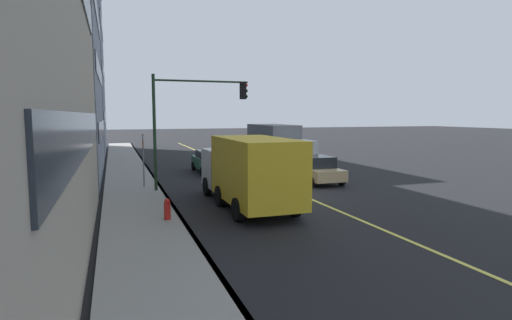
{
  "coord_description": "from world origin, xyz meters",
  "views": [
    {
      "loc": [
        -19.37,
        8.81,
        4.0
      ],
      "look_at": [
        0.37,
        1.98,
        1.72
      ],
      "focal_mm": 29.12,
      "sensor_mm": 36.0,
      "label": 1
    }
  ],
  "objects_px": {
    "street_sign_post": "(143,157)",
    "truck_gray": "(277,145)",
    "car_green": "(210,161)",
    "car_tan": "(316,169)",
    "truck_yellow": "(249,170)",
    "traffic_light_mast": "(191,111)",
    "fire_hydrant": "(167,211)"
  },
  "relations": [
    {
      "from": "car_tan",
      "to": "car_green",
      "type": "bearing_deg",
      "value": 37.51
    },
    {
      "from": "car_green",
      "to": "truck_yellow",
      "type": "bearing_deg",
      "value": 175.73
    },
    {
      "from": "car_green",
      "to": "street_sign_post",
      "type": "distance_m",
      "value": 7.29
    },
    {
      "from": "traffic_light_mast",
      "to": "street_sign_post",
      "type": "bearing_deg",
      "value": 61.65
    },
    {
      "from": "car_green",
      "to": "traffic_light_mast",
      "type": "height_order",
      "value": "traffic_light_mast"
    },
    {
      "from": "street_sign_post",
      "to": "truck_gray",
      "type": "bearing_deg",
      "value": -57.28
    },
    {
      "from": "traffic_light_mast",
      "to": "truck_gray",
      "type": "bearing_deg",
      "value": -45.09
    },
    {
      "from": "car_green",
      "to": "traffic_light_mast",
      "type": "bearing_deg",
      "value": 159.57
    },
    {
      "from": "car_green",
      "to": "street_sign_post",
      "type": "bearing_deg",
      "value": 137.66
    },
    {
      "from": "truck_yellow",
      "to": "truck_gray",
      "type": "relative_size",
      "value": 0.92
    },
    {
      "from": "car_green",
      "to": "truck_gray",
      "type": "xyz_separation_m",
      "value": [
        1.33,
        -5.52,
        0.92
      ]
    },
    {
      "from": "car_green",
      "to": "fire_hydrant",
      "type": "bearing_deg",
      "value": 160.49
    },
    {
      "from": "truck_yellow",
      "to": "truck_gray",
      "type": "height_order",
      "value": "truck_gray"
    },
    {
      "from": "truck_gray",
      "to": "street_sign_post",
      "type": "xyz_separation_m",
      "value": [
        -6.67,
        10.39,
        0.05
      ]
    },
    {
      "from": "car_tan",
      "to": "truck_yellow",
      "type": "xyz_separation_m",
      "value": [
        -4.77,
        5.74,
        0.83
      ]
    },
    {
      "from": "truck_gray",
      "to": "street_sign_post",
      "type": "relative_size",
      "value": 2.84
    },
    {
      "from": "car_tan",
      "to": "truck_yellow",
      "type": "relative_size",
      "value": 0.5
    },
    {
      "from": "car_green",
      "to": "traffic_light_mast",
      "type": "distance_m",
      "value": 7.85
    },
    {
      "from": "car_tan",
      "to": "car_green",
      "type": "distance_m",
      "value": 8.05
    },
    {
      "from": "truck_yellow",
      "to": "street_sign_post",
      "type": "height_order",
      "value": "truck_yellow"
    },
    {
      "from": "car_tan",
      "to": "truck_yellow",
      "type": "height_order",
      "value": "truck_yellow"
    },
    {
      "from": "truck_yellow",
      "to": "traffic_light_mast",
      "type": "bearing_deg",
      "value": 19.86
    },
    {
      "from": "traffic_light_mast",
      "to": "fire_hydrant",
      "type": "height_order",
      "value": "traffic_light_mast"
    },
    {
      "from": "car_tan",
      "to": "fire_hydrant",
      "type": "bearing_deg",
      "value": 124.42
    },
    {
      "from": "car_tan",
      "to": "truck_gray",
      "type": "xyz_separation_m",
      "value": [
        7.72,
        -0.62,
        0.9
      ]
    },
    {
      "from": "truck_gray",
      "to": "street_sign_post",
      "type": "distance_m",
      "value": 12.35
    },
    {
      "from": "truck_yellow",
      "to": "fire_hydrant",
      "type": "height_order",
      "value": "truck_yellow"
    },
    {
      "from": "truck_gray",
      "to": "fire_hydrant",
      "type": "bearing_deg",
      "value": 144.64
    },
    {
      "from": "car_green",
      "to": "truck_gray",
      "type": "height_order",
      "value": "truck_gray"
    },
    {
      "from": "car_tan",
      "to": "traffic_light_mast",
      "type": "bearing_deg",
      "value": 91.88
    },
    {
      "from": "car_tan",
      "to": "street_sign_post",
      "type": "height_order",
      "value": "street_sign_post"
    },
    {
      "from": "truck_gray",
      "to": "traffic_light_mast",
      "type": "height_order",
      "value": "traffic_light_mast"
    }
  ]
}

